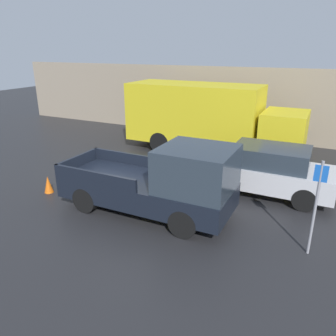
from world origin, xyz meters
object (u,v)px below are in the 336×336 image
object	(u,v)px
delivery_truck	(207,116)
parking_sign	(316,204)
pickup_truck	(162,183)
car	(267,170)
traffic_cone	(48,184)

from	to	relation	value
delivery_truck	parking_sign	bearing A→B (deg)	-53.04
pickup_truck	car	bearing A→B (deg)	49.91
car	delivery_truck	xyz separation A→B (m)	(-3.60, 3.79, 0.88)
car	traffic_cone	size ratio (longest dim) A/B	7.44
parking_sign	delivery_truck	bearing A→B (deg)	126.96
parking_sign	traffic_cone	size ratio (longest dim) A/B	4.05
delivery_truck	traffic_cone	xyz separation A→B (m)	(-3.29, -7.13, -1.45)
traffic_cone	car	bearing A→B (deg)	25.87
car	traffic_cone	xyz separation A→B (m)	(-6.89, -3.34, -0.57)
car	parking_sign	distance (m)	3.68
pickup_truck	car	size ratio (longest dim) A/B	1.19
car	traffic_cone	bearing A→B (deg)	-154.13
car	traffic_cone	distance (m)	7.68
pickup_truck	delivery_truck	world-z (taller)	delivery_truck
delivery_truck	parking_sign	size ratio (longest dim) A/B	3.41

